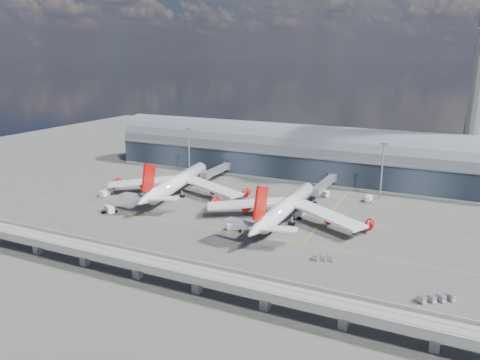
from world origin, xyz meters
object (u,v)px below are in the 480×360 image
at_px(cargo_train_0, 50,232).
at_px(service_truck_2, 237,227).
at_px(airliner_left, 177,183).
at_px(service_truck_1, 109,209).
at_px(control_tower, 480,81).
at_px(service_truck_0, 106,192).
at_px(service_truck_3, 298,213).
at_px(cargo_train_1, 324,258).
at_px(floodlight_mast_left, 189,150).
at_px(cargo_train_2, 436,298).
at_px(airliner_right, 286,208).
at_px(service_truck_4, 369,199).
at_px(service_truck_5, 323,193).
at_px(floodlight_mast_right, 382,169).

bearing_deg(cargo_train_0, service_truck_2, -68.90).
distance_m(airliner_left, service_truck_1, 34.95).
distance_m(control_tower, service_truck_0, 175.55).
distance_m(airliner_left, service_truck_3, 60.06).
relative_size(service_truck_2, cargo_train_1, 1.01).
xyz_separation_m(floodlight_mast_left, cargo_train_2, (128.94, -87.10, -12.70)).
height_order(airliner_right, cargo_train_1, airliner_right).
height_order(service_truck_4, cargo_train_1, service_truck_4).
bearing_deg(control_tower, airliner_right, -129.90).
bearing_deg(airliner_right, cargo_train_1, -51.21).
xyz_separation_m(airliner_left, cargo_train_1, (80.24, -39.65, -5.45)).
height_order(service_truck_4, service_truck_5, service_truck_5).
height_order(floodlight_mast_left, floodlight_mast_right, same).
distance_m(service_truck_4, cargo_train_2, 86.56).
relative_size(control_tower, cargo_train_1, 14.67).
relative_size(airliner_right, service_truck_1, 11.26).
distance_m(service_truck_0, service_truck_2, 74.74).
xyz_separation_m(service_truck_2, service_truck_5, (16.84, 55.64, 0.18)).
relative_size(control_tower, service_truck_3, 15.14).
xyz_separation_m(service_truck_1, service_truck_4, (92.69, 61.26, -0.26)).
bearing_deg(control_tower, service_truck_5, -149.03).
height_order(floodlight_mast_right, service_truck_2, floodlight_mast_right).
relative_size(airliner_right, service_truck_2, 9.75).
bearing_deg(floodlight_mast_right, cargo_train_2, -71.62).
xyz_separation_m(floodlight_mast_right, airliner_left, (-84.82, -35.50, -7.38)).
bearing_deg(service_truck_2, service_truck_4, -61.72).
bearing_deg(service_truck_0, floodlight_mast_left, 69.90).
xyz_separation_m(service_truck_2, cargo_train_0, (-59.12, -32.71, -0.47)).
bearing_deg(control_tower, floodlight_mast_right, -141.34).
bearing_deg(service_truck_0, cargo_train_0, -76.68).
xyz_separation_m(airliner_right, cargo_train_1, (23.11, -28.18, -4.90)).
height_order(floodlight_mast_left, service_truck_5, floodlight_mast_left).
bearing_deg(service_truck_2, floodlight_mast_right, -61.12).
height_order(service_truck_3, cargo_train_0, service_truck_3).
height_order(control_tower, cargo_train_2, control_tower).
height_order(control_tower, cargo_train_0, control_tower).
bearing_deg(service_truck_2, service_truck_3, -62.16).
height_order(service_truck_1, service_truck_4, service_truck_1).
xyz_separation_m(control_tower, cargo_train_0, (-135.02, -123.80, -50.79)).
height_order(airliner_right, cargo_train_2, airliner_right).
distance_m(floodlight_mast_left, service_truck_1, 69.32).
xyz_separation_m(service_truck_1, cargo_train_0, (-3.68, -27.62, -0.79)).
bearing_deg(cargo_train_0, control_tower, -55.34).
bearing_deg(floodlight_mast_right, floodlight_mast_left, 180.00).
relative_size(floodlight_mast_right, service_truck_3, 3.78).
xyz_separation_m(airliner_right, cargo_train_0, (-72.33, -48.82, -4.85)).
xyz_separation_m(service_truck_3, service_truck_5, (1.03, 32.18, -0.08)).
height_order(control_tower, service_truck_1, control_tower).
distance_m(control_tower, cargo_train_0, 190.09).
height_order(floodlight_mast_left, service_truck_0, floodlight_mast_left).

